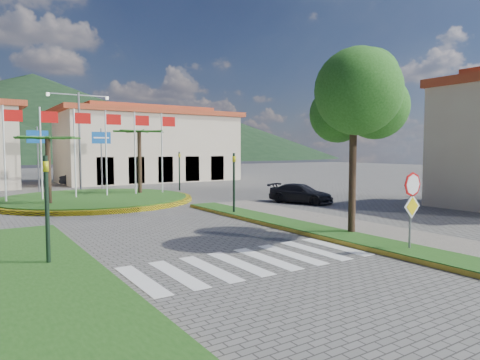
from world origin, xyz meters
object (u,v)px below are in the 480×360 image
stop_sign (412,199)px  car_dark_b (80,179)px  car_side_right (301,194)px  deciduous_tree (354,102)px  roundabout_island (94,199)px

stop_sign → car_dark_b: stop_sign is taller
car_dark_b → car_side_right: size_ratio=0.88×
car_side_right → deciduous_tree: bearing=-143.1°
stop_sign → deciduous_tree: size_ratio=0.39×
deciduous_tree → car_dark_b: deciduous_tree is taller
stop_sign → deciduous_tree: (0.60, 3.04, 3.38)m
stop_sign → car_dark_b: size_ratio=0.73×
roundabout_island → stop_sign: 20.69m
roundabout_island → car_side_right: roundabout_island is taller
stop_sign → car_side_right: stop_sign is taller
deciduous_tree → car_side_right: size_ratio=1.64×
car_dark_b → stop_sign: bearing=-157.0°
roundabout_island → stop_sign: size_ratio=4.79×
car_dark_b → car_side_right: 23.56m
car_side_right → car_dark_b: bearing=88.3°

